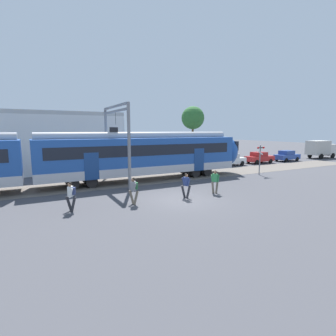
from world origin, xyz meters
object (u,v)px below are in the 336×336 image
Objects in this scene: pedestrian_navy at (186,184)px; box_truck at (321,148)px; parked_car_blue at (287,156)px; commuter_train at (38,160)px; pedestrian_green at (215,180)px; parked_car_red at (259,158)px; crossing_signal at (260,155)px; parked_car_white at (231,160)px; pedestrian_white at (71,194)px; pedestrian_grey at (134,189)px.

box_truck is (32.56, 11.21, 0.61)m from pedestrian_navy.
pedestrian_navy is at bearing -155.57° from parked_car_blue.
commuter_train is 13.14m from pedestrian_green.
pedestrian_green is at bearing -145.92° from parked_car_red.
parked_car_red is 1.35× the size of crossing_signal.
parked_car_blue is at bearing 24.43° from pedestrian_navy.
crossing_signal is (-2.16, -6.75, 1.23)m from parked_car_white.
parked_car_red is 0.77× the size of box_truck.
crossing_signal reaches higher than pedestrian_white.
pedestrian_grey is 0.56× the size of crossing_signal.
parked_car_white is at bearing 72.28° from crossing_signal.
commuter_train is 32.93m from parked_car_blue.
parked_car_white is (11.04, 10.89, -0.18)m from pedestrian_green.
box_truck reaches higher than pedestrian_grey.
commuter_train reaches higher than crossing_signal.
commuter_train is 9.37× the size of parked_car_red.
pedestrian_navy is 0.41× the size of parked_car_red.
parked_car_blue is at bearing -1.32° from parked_car_red.
pedestrian_green reaches higher than parked_car_white.
pedestrian_navy is at bearing -161.00° from box_truck.
box_truck reaches higher than parked_car_blue.
box_truck is (30.03, 11.07, 0.61)m from pedestrian_green.
parked_car_red is at bearing 30.68° from pedestrian_navy.
parked_car_red is (25.90, 10.58, -0.21)m from pedestrian_white.
pedestrian_white is 1.00× the size of pedestrian_navy.
parked_car_white is 5.21m from parked_car_red.
pedestrian_grey is at bearing -5.48° from pedestrian_white.
commuter_train reaches higher than pedestrian_white.
parked_car_blue is (31.37, 10.46, -0.21)m from pedestrian_white.
parked_car_red is 1.00× the size of parked_car_blue.
parked_car_red is at bearing 8.11° from commuter_train.
pedestrian_grey is at bearing -163.06° from box_truck.
pedestrian_white reaches higher than parked_car_white.
pedestrian_navy is at bearing -140.87° from parked_car_white.
pedestrian_grey is at bearing -164.77° from crossing_signal.
pedestrian_white is 41.11m from box_truck.
commuter_train is 41.20m from box_truck.
pedestrian_green is (6.10, -0.06, -0.03)m from pedestrian_grey.
parked_car_white is at bearing 39.13° from pedestrian_navy.
box_truck reaches higher than pedestrian_green.
pedestrian_white is at bearing -78.95° from commuter_train.
pedestrian_grey and pedestrian_navy have the same top height.
box_truck is at bearing 1.41° from parked_car_blue.
commuter_train reaches higher than box_truck.
parked_car_red is at bearing 22.23° from pedestrian_white.
pedestrian_green is at bearing -32.95° from commuter_train.
parked_car_blue is (10.67, -0.03, 0.00)m from parked_car_white.
pedestrian_grey is 1.00× the size of pedestrian_green.
commuter_train reaches higher than pedestrian_navy.
box_truck reaches higher than parked_car_white.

